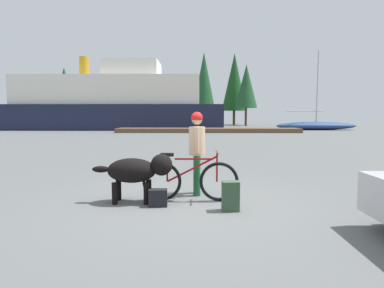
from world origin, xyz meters
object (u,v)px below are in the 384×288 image
at_px(sailboat_moored, 316,126).
at_px(backpack, 231,196).
at_px(handbag_pannier, 158,198).
at_px(bicycle, 190,180).
at_px(ferry_boat, 112,104).
at_px(person_cyclist, 197,145).
at_px(dog, 138,170).

bearing_deg(sailboat_moored, backpack, -112.54).
height_order(handbag_pannier, sailboat_moored, sailboat_moored).
height_order(bicycle, handbag_pannier, bicycle).
bearing_deg(handbag_pannier, sailboat_moored, 65.35).
bearing_deg(ferry_boat, handbag_pannier, -73.99).
distance_m(bicycle, person_cyclist, 0.79).
bearing_deg(ferry_boat, backpack, -72.10).
xyz_separation_m(dog, backpack, (1.64, -0.50, -0.34)).
xyz_separation_m(handbag_pannier, ferry_boat, (-9.24, 32.22, 2.77)).
bearing_deg(sailboat_moored, bicycle, -114.06).
height_order(person_cyclist, backpack, person_cyclist).
relative_size(bicycle, backpack, 3.61).
distance_m(bicycle, sailboat_moored, 33.00).
bearing_deg(person_cyclist, bicycle, -105.03).
distance_m(dog, ferry_boat, 33.24).
height_order(dog, backpack, dog).
xyz_separation_m(person_cyclist, backpack, (0.56, -1.11, -0.74)).
height_order(person_cyclist, ferry_boat, ferry_boat).
bearing_deg(backpack, handbag_pannier, 169.17).
bearing_deg(person_cyclist, sailboat_moored, 65.80).
relative_size(bicycle, dog, 1.22).
bearing_deg(dog, person_cyclist, 29.36).
bearing_deg(handbag_pannier, person_cyclist, 52.05).
height_order(person_cyclist, sailboat_moored, sailboat_moored).
height_order(handbag_pannier, ferry_boat, ferry_boat).
bearing_deg(backpack, dog, 162.99).
distance_m(person_cyclist, backpack, 1.44).
relative_size(person_cyclist, dog, 1.13).
relative_size(bicycle, sailboat_moored, 0.20).
relative_size(backpack, ferry_boat, 0.02).
relative_size(person_cyclist, ferry_boat, 0.06).
distance_m(handbag_pannier, sailboat_moored, 33.56).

